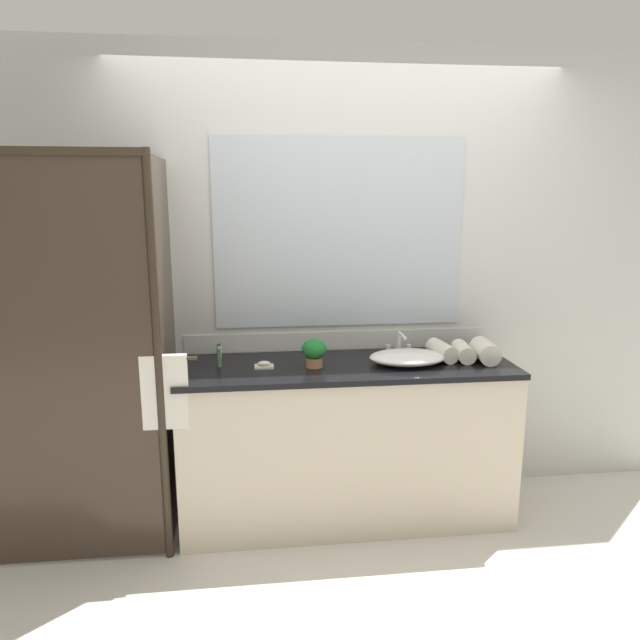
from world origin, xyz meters
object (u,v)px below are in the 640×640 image
Objects in this scene: faucet at (399,347)px; rolled_towel_near_edge at (485,351)px; potted_plant at (314,351)px; amenity_bottle_lotion at (219,359)px; rolled_towel_far_edge at (442,351)px; soap_dish at (264,365)px; amenity_bottle_shampoo at (219,352)px; rolled_towel_middle at (463,352)px; sink_basin at (407,357)px.

rolled_towel_near_edge is (0.43, -0.18, 0.01)m from faucet.
amenity_bottle_lotion is at bearing 172.95° from potted_plant.
rolled_towel_far_edge is (1.23, 0.00, 0.00)m from amenity_bottle_lotion.
rolled_towel_near_edge is 0.23m from rolled_towel_far_edge.
soap_dish is 1.21m from rolled_towel_near_edge.
amenity_bottle_shampoo is at bearing 177.68° from faucet.
rolled_towel_far_edge reaches higher than soap_dish.
potted_plant is 0.84m from rolled_towel_middle.
rolled_towel_far_edge is (0.21, -0.11, 0.00)m from faucet.
potted_plant is 0.70× the size of rolled_towel_near_edge.
potted_plant is (-0.51, -0.18, 0.04)m from faucet.
potted_plant reaches higher than sink_basin.
faucet reaches higher than amenity_bottle_lotion.
rolled_towel_near_edge is (1.45, -0.23, 0.02)m from amenity_bottle_shampoo.
sink_basin reaches higher than soap_dish.
amenity_bottle_lotion is at bearing -87.10° from amenity_bottle_shampoo.
rolled_towel_near_edge is at bearing -0.33° from potted_plant.
amenity_bottle_shampoo reaches higher than soap_dish.
rolled_towel_far_edge is (1.23, -0.15, 0.01)m from amenity_bottle_shampoo.
amenity_bottle_shampoo is at bearing 172.13° from rolled_towel_middle.
faucet is at bearing 157.06° from rolled_towel_near_edge.
amenity_bottle_lotion is at bearing -179.82° from rolled_towel_far_edge.
amenity_bottle_lotion is (-0.50, 0.06, -0.04)m from potted_plant.
faucet reaches higher than rolled_towel_middle.
sink_basin is 4.33× the size of amenity_bottle_lotion.
amenity_bottle_shampoo is 0.41× the size of rolled_towel_middle.
rolled_towel_near_edge is at bearing -22.94° from faucet.
soap_dish is at bearing -11.00° from amenity_bottle_lotion.
potted_plant is 1.52× the size of soap_dish.
amenity_bottle_shampoo is (-0.24, 0.20, 0.03)m from soap_dish.
faucet is 0.47m from rolled_towel_near_edge.
rolled_towel_middle is at bearing -23.98° from faucet.
rolled_towel_middle reaches higher than amenity_bottle_shampoo.
rolled_towel_middle is (0.83, 0.03, -0.04)m from potted_plant.
soap_dish is 0.32m from amenity_bottle_shampoo.
faucet reaches higher than amenity_bottle_shampoo.
rolled_towel_near_edge reaches higher than sink_basin.
amenity_bottle_shampoo is at bearing 92.90° from amenity_bottle_lotion.
sink_basin is 0.18m from faucet.
rolled_towel_middle is at bearing 5.54° from sink_basin.
faucet is (0.00, 0.18, 0.01)m from sink_basin.
soap_dish is at bearing -39.76° from amenity_bottle_shampoo.
potted_plant reaches higher than rolled_towel_near_edge.
amenity_bottle_lotion is at bearing 176.62° from sink_basin.
rolled_towel_far_edge is (-0.11, 0.03, 0.00)m from rolled_towel_middle.
amenity_bottle_lotion is (-0.24, 0.05, 0.03)m from soap_dish.
amenity_bottle_lotion is (-1.01, 0.06, 0.01)m from sink_basin.
sink_basin is 1.97× the size of rolled_towel_middle.
faucet is 1.02m from amenity_bottle_shampoo.
faucet reaches higher than sink_basin.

